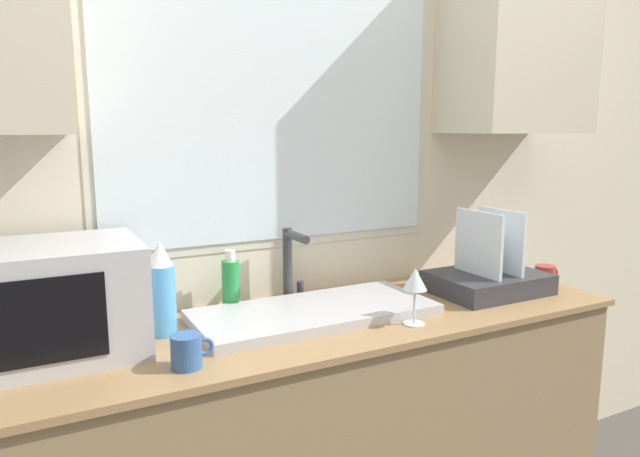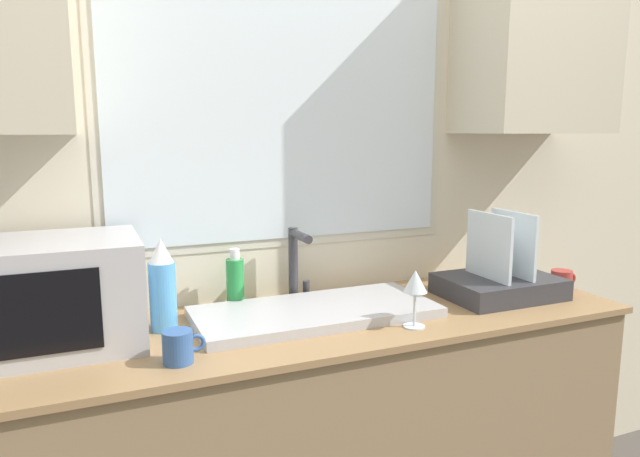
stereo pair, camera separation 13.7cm
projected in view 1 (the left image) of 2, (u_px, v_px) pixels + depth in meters
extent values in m
cube|color=#99754C|center=(317.00, 321.00, 1.72)|extent=(1.95, 0.59, 0.02)
cube|color=beige|center=(275.00, 182.00, 1.93)|extent=(6.00, 0.06, 2.60)
cube|color=beige|center=(277.00, 87.00, 1.85)|extent=(1.21, 0.01, 1.06)
cube|color=silver|center=(277.00, 87.00, 1.84)|extent=(1.15, 0.01, 1.00)
cube|color=beige|center=(518.00, 44.00, 2.09)|extent=(0.52, 0.32, 0.65)
cube|color=#B2B2B7|center=(313.00, 312.00, 1.73)|extent=(0.73, 0.33, 0.03)
cylinder|color=#333338|center=(287.00, 265.00, 1.88)|extent=(0.03, 0.03, 0.24)
cylinder|color=#333338|center=(295.00, 236.00, 1.80)|extent=(0.03, 0.14, 0.03)
cylinder|color=#333338|center=(300.00, 290.00, 1.92)|extent=(0.02, 0.02, 0.06)
cube|color=#B2B2B7|center=(52.00, 300.00, 1.43)|extent=(0.42, 0.35, 0.28)
cube|color=black|center=(41.00, 322.00, 1.26)|extent=(0.28, 0.01, 0.20)
cube|color=#333338|center=(487.00, 282.00, 1.99)|extent=(0.38, 0.28, 0.07)
cube|color=silver|center=(478.00, 243.00, 1.95)|extent=(0.01, 0.22, 0.22)
cube|color=silver|center=(500.00, 241.00, 1.99)|extent=(0.01, 0.22, 0.22)
cylinder|color=#4C99D8|center=(162.00, 300.00, 1.57)|extent=(0.08, 0.08, 0.20)
cone|color=silver|center=(160.00, 253.00, 1.55)|extent=(0.07, 0.07, 0.07)
cylinder|color=#268C3F|center=(231.00, 286.00, 1.79)|extent=(0.06, 0.06, 0.16)
cylinder|color=white|center=(230.00, 256.00, 1.77)|extent=(0.03, 0.03, 0.03)
cylinder|color=#335999|center=(186.00, 351.00, 1.36)|extent=(0.07, 0.07, 0.08)
torus|color=#335999|center=(205.00, 346.00, 1.38)|extent=(0.05, 0.01, 0.05)
cylinder|color=silver|center=(414.00, 324.00, 1.67)|extent=(0.06, 0.06, 0.00)
cylinder|color=silver|center=(414.00, 306.00, 1.66)|extent=(0.01, 0.01, 0.10)
cone|color=silver|center=(415.00, 279.00, 1.64)|extent=(0.07, 0.07, 0.06)
cylinder|color=#A53833|center=(545.00, 276.00, 2.07)|extent=(0.07, 0.07, 0.08)
torus|color=#A53833|center=(553.00, 274.00, 2.09)|extent=(0.04, 0.01, 0.04)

